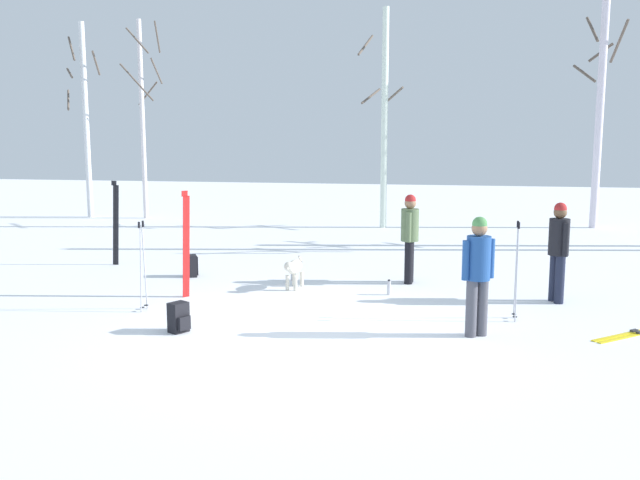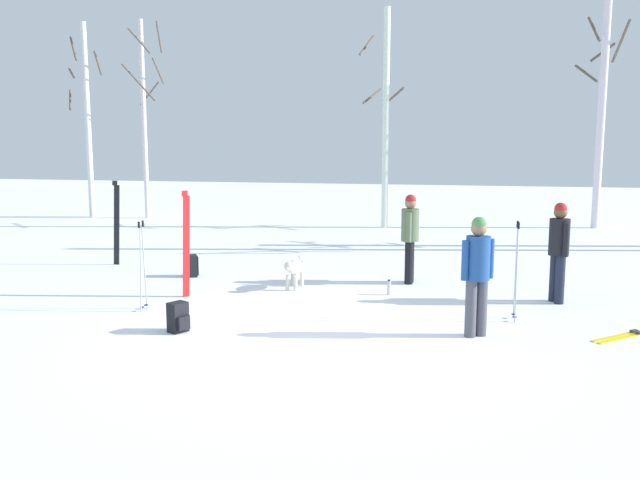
{
  "view_description": "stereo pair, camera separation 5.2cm",
  "coord_description": "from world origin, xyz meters",
  "px_view_note": "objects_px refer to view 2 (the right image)",
  "views": [
    {
      "loc": [
        1.86,
        -9.41,
        2.86
      ],
      "look_at": [
        -0.42,
        2.43,
        1.0
      ],
      "focal_mm": 38.85,
      "sensor_mm": 36.0,
      "label": 1
    },
    {
      "loc": [
        1.91,
        -9.4,
        2.86
      ],
      "look_at": [
        -0.42,
        2.43,
        1.0
      ],
      "focal_mm": 38.85,
      "sensor_mm": 36.0,
      "label": 2
    }
  ],
  "objects_px": {
    "person_2": "(559,246)",
    "backpack_1": "(178,318)",
    "backpack_0": "(191,266)",
    "water_bottle_1": "(293,275)",
    "ski_pair_planted_0": "(186,244)",
    "birch_tree_0": "(87,118)",
    "ski_pair_planted_1": "(117,223)",
    "dog": "(294,268)",
    "ski_pair_lying_0": "(635,334)",
    "water_bottle_0": "(389,288)",
    "ski_poles_0": "(142,263)",
    "ski_poles_1": "(516,268)",
    "birch_tree_2": "(385,117)",
    "person_0": "(478,269)",
    "birch_tree_1": "(145,115)",
    "birch_tree_3": "(602,98)",
    "person_1": "(410,233)"
  },
  "relations": [
    {
      "from": "ski_pair_planted_1",
      "to": "birch_tree_0",
      "type": "distance_m",
      "value": 9.8
    },
    {
      "from": "person_2",
      "to": "birch_tree_0",
      "type": "xyz_separation_m",
      "value": [
        -14.1,
        9.75,
        2.41
      ]
    },
    {
      "from": "backpack_1",
      "to": "person_0",
      "type": "bearing_deg",
      "value": 8.33
    },
    {
      "from": "ski_poles_1",
      "to": "person_2",
      "type": "bearing_deg",
      "value": 58.98
    },
    {
      "from": "dog",
      "to": "birch_tree_1",
      "type": "bearing_deg",
      "value": 127.41
    },
    {
      "from": "ski_pair_planted_1",
      "to": "ski_pair_lying_0",
      "type": "relative_size",
      "value": 1.34
    },
    {
      "from": "birch_tree_1",
      "to": "birch_tree_2",
      "type": "distance_m",
      "value": 8.2
    },
    {
      "from": "ski_poles_0",
      "to": "person_0",
      "type": "bearing_deg",
      "value": -4.81
    },
    {
      "from": "ski_pair_lying_0",
      "to": "birch_tree_1",
      "type": "xyz_separation_m",
      "value": [
        -12.9,
        11.62,
        3.47
      ]
    },
    {
      "from": "ski_pair_lying_0",
      "to": "water_bottle_1",
      "type": "bearing_deg",
      "value": 154.95
    },
    {
      "from": "backpack_1",
      "to": "birch_tree_3",
      "type": "height_order",
      "value": "birch_tree_3"
    },
    {
      "from": "person_2",
      "to": "ski_pair_planted_0",
      "type": "xyz_separation_m",
      "value": [
        -6.35,
        -0.81,
        -0.05
      ]
    },
    {
      "from": "dog",
      "to": "person_1",
      "type": "bearing_deg",
      "value": 24.1
    },
    {
      "from": "ski_pair_planted_0",
      "to": "person_2",
      "type": "bearing_deg",
      "value": 7.27
    },
    {
      "from": "person_2",
      "to": "ski_pair_lying_0",
      "type": "relative_size",
      "value": 1.24
    },
    {
      "from": "person_0",
      "to": "backpack_1",
      "type": "bearing_deg",
      "value": -171.67
    },
    {
      "from": "dog",
      "to": "backpack_1",
      "type": "xyz_separation_m",
      "value": [
        -1.0,
        -3.09,
        -0.17
      ]
    },
    {
      "from": "ski_poles_0",
      "to": "ski_poles_1",
      "type": "height_order",
      "value": "ski_poles_1"
    },
    {
      "from": "dog",
      "to": "ski_poles_0",
      "type": "relative_size",
      "value": 0.61
    },
    {
      "from": "ski_pair_lying_0",
      "to": "ski_poles_0",
      "type": "height_order",
      "value": "ski_poles_0"
    },
    {
      "from": "person_0",
      "to": "birch_tree_3",
      "type": "bearing_deg",
      "value": 72.74
    },
    {
      "from": "person_2",
      "to": "backpack_1",
      "type": "bearing_deg",
      "value": -152.54
    },
    {
      "from": "person_2",
      "to": "backpack_1",
      "type": "height_order",
      "value": "person_2"
    },
    {
      "from": "dog",
      "to": "backpack_0",
      "type": "distance_m",
      "value": 2.4
    },
    {
      "from": "backpack_1",
      "to": "birch_tree_2",
      "type": "bearing_deg",
      "value": 81.63
    },
    {
      "from": "ski_pair_planted_1",
      "to": "water_bottle_1",
      "type": "distance_m",
      "value": 4.34
    },
    {
      "from": "ski_pair_lying_0",
      "to": "water_bottle_0",
      "type": "relative_size",
      "value": 4.96
    },
    {
      "from": "dog",
      "to": "ski_pair_lying_0",
      "type": "height_order",
      "value": "dog"
    },
    {
      "from": "ski_pair_planted_1",
      "to": "water_bottle_0",
      "type": "bearing_deg",
      "value": -15.96
    },
    {
      "from": "water_bottle_1",
      "to": "birch_tree_1",
      "type": "relative_size",
      "value": 0.03
    },
    {
      "from": "person_0",
      "to": "ski_poles_0",
      "type": "relative_size",
      "value": 1.17
    },
    {
      "from": "ski_poles_0",
      "to": "water_bottle_0",
      "type": "bearing_deg",
      "value": 25.99
    },
    {
      "from": "ski_pair_planted_1",
      "to": "person_0",
      "type": "bearing_deg",
      "value": -28.15
    },
    {
      "from": "backpack_0",
      "to": "water_bottle_1",
      "type": "bearing_deg",
      "value": 0.89
    },
    {
      "from": "ski_poles_1",
      "to": "ski_poles_0",
      "type": "bearing_deg",
      "value": -174.67
    },
    {
      "from": "backpack_0",
      "to": "water_bottle_1",
      "type": "distance_m",
      "value": 2.1
    },
    {
      "from": "ski_pair_planted_1",
      "to": "water_bottle_0",
      "type": "height_order",
      "value": "ski_pair_planted_1"
    },
    {
      "from": "person_0",
      "to": "backpack_1",
      "type": "distance_m",
      "value": 4.35
    },
    {
      "from": "ski_pair_lying_0",
      "to": "ski_poles_1",
      "type": "height_order",
      "value": "ski_poles_1"
    },
    {
      "from": "ski_poles_1",
      "to": "birch_tree_0",
      "type": "distance_m",
      "value": 17.5
    },
    {
      "from": "dog",
      "to": "water_bottle_1",
      "type": "xyz_separation_m",
      "value": [
        -0.19,
        0.72,
        -0.29
      ]
    },
    {
      "from": "ski_poles_0",
      "to": "person_1",
      "type": "bearing_deg",
      "value": 35.66
    },
    {
      "from": "ski_pair_planted_1",
      "to": "ski_poles_0",
      "type": "relative_size",
      "value": 1.26
    },
    {
      "from": "ski_pair_planted_0",
      "to": "ski_poles_0",
      "type": "height_order",
      "value": "ski_pair_planted_0"
    },
    {
      "from": "ski_pair_planted_1",
      "to": "ski_poles_1",
      "type": "bearing_deg",
      "value": -20.51
    },
    {
      "from": "ski_pair_planted_1",
      "to": "birch_tree_2",
      "type": "bearing_deg",
      "value": 54.78
    },
    {
      "from": "person_0",
      "to": "ski_pair_lying_0",
      "type": "xyz_separation_m",
      "value": [
        2.26,
        0.53,
        -0.97
      ]
    },
    {
      "from": "ski_pair_planted_1",
      "to": "birch_tree_3",
      "type": "relative_size",
      "value": 0.25
    },
    {
      "from": "water_bottle_0",
      "to": "birch_tree_0",
      "type": "height_order",
      "value": "birch_tree_0"
    },
    {
      "from": "person_0",
      "to": "ski_pair_planted_0",
      "type": "xyz_separation_m",
      "value": [
        -4.95,
        1.5,
        -0.05
      ]
    }
  ]
}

